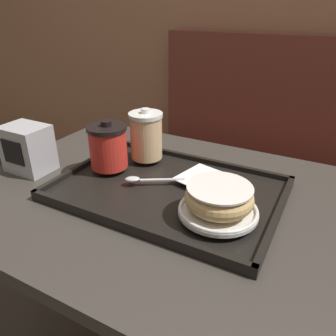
{
  "coord_description": "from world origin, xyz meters",
  "views": [
    {
      "loc": [
        0.34,
        -0.57,
        1.12
      ],
      "look_at": [
        0.03,
        0.01,
        0.79
      ],
      "focal_mm": 35.0,
      "sensor_mm": 36.0,
      "label": 1
    }
  ],
  "objects_px": {
    "coffee_cup_rear": "(146,135)",
    "napkin_dispenser": "(28,149)",
    "spoon": "(141,179)",
    "donut_chocolate_glazed": "(219,197)",
    "coffee_cup_front": "(108,146)"
  },
  "relations": [
    {
      "from": "spoon",
      "to": "napkin_dispenser",
      "type": "bearing_deg",
      "value": -22.01
    },
    {
      "from": "donut_chocolate_glazed",
      "to": "napkin_dispenser",
      "type": "relative_size",
      "value": 1.11
    },
    {
      "from": "donut_chocolate_glazed",
      "to": "spoon",
      "type": "height_order",
      "value": "donut_chocolate_glazed"
    },
    {
      "from": "spoon",
      "to": "coffee_cup_front",
      "type": "bearing_deg",
      "value": -45.42
    },
    {
      "from": "coffee_cup_front",
      "to": "spoon",
      "type": "xyz_separation_m",
      "value": [
        0.11,
        -0.03,
        -0.05
      ]
    },
    {
      "from": "donut_chocolate_glazed",
      "to": "spoon",
      "type": "xyz_separation_m",
      "value": [
        -0.2,
        0.04,
        -0.03
      ]
    },
    {
      "from": "coffee_cup_rear",
      "to": "donut_chocolate_glazed",
      "type": "bearing_deg",
      "value": -31.41
    },
    {
      "from": "coffee_cup_rear",
      "to": "napkin_dispenser",
      "type": "height_order",
      "value": "coffee_cup_rear"
    },
    {
      "from": "coffee_cup_front",
      "to": "napkin_dispenser",
      "type": "relative_size",
      "value": 1.0
    },
    {
      "from": "spoon",
      "to": "napkin_dispenser",
      "type": "xyz_separation_m",
      "value": [
        -0.31,
        -0.05,
        0.03
      ]
    },
    {
      "from": "coffee_cup_rear",
      "to": "napkin_dispenser",
      "type": "distance_m",
      "value": 0.31
    },
    {
      "from": "spoon",
      "to": "coffee_cup_rear",
      "type": "bearing_deg",
      "value": -94.95
    },
    {
      "from": "donut_chocolate_glazed",
      "to": "spoon",
      "type": "bearing_deg",
      "value": 169.17
    },
    {
      "from": "spoon",
      "to": "donut_chocolate_glazed",
      "type": "bearing_deg",
      "value": 138.61
    },
    {
      "from": "napkin_dispenser",
      "to": "coffee_cup_rear",
      "type": "bearing_deg",
      "value": 33.39
    }
  ]
}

